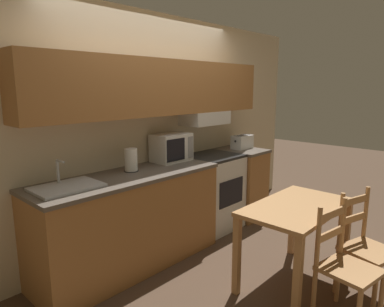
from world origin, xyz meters
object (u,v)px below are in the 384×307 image
(paper_towel_roll, at_px, (131,160))
(chair_left_of_table, at_px, (345,266))
(stove_range, at_px, (212,192))
(sink_basin, at_px, (67,187))
(toaster, at_px, (242,142))
(dining_table, at_px, (296,217))
(chair_right_of_table, at_px, (365,248))
(microwave, at_px, (171,148))

(paper_towel_roll, bearing_deg, chair_left_of_table, -75.10)
(stove_range, distance_m, sink_basin, 1.97)
(paper_towel_roll, height_order, chair_left_of_table, paper_towel_roll)
(sink_basin, height_order, chair_left_of_table, sink_basin)
(toaster, distance_m, paper_towel_roll, 1.80)
(stove_range, distance_m, dining_table, 1.43)
(stove_range, bearing_deg, toaster, -0.17)
(toaster, height_order, sink_basin, sink_basin)
(toaster, xyz_separation_m, paper_towel_roll, (-1.80, 0.07, 0.02))
(stove_range, distance_m, chair_right_of_table, 1.88)
(stove_range, height_order, chair_right_of_table, stove_range)
(paper_towel_roll, bearing_deg, microwave, 4.54)
(stove_range, relative_size, sink_basin, 1.75)
(sink_basin, bearing_deg, chair_left_of_table, -55.98)
(stove_range, bearing_deg, chair_right_of_table, -97.19)
(dining_table, bearing_deg, sink_basin, 137.49)
(paper_towel_roll, distance_m, dining_table, 1.65)
(sink_basin, bearing_deg, paper_towel_roll, 7.17)
(stove_range, height_order, chair_left_of_table, stove_range)
(stove_range, distance_m, paper_towel_roll, 1.32)
(sink_basin, distance_m, chair_right_of_table, 2.55)
(sink_basin, bearing_deg, stove_range, 0.60)
(sink_basin, xyz_separation_m, paper_towel_roll, (0.73, 0.09, 0.10))
(microwave, bearing_deg, stove_range, -11.46)
(dining_table, bearing_deg, stove_range, 71.13)
(toaster, height_order, paper_towel_roll, paper_towel_roll)
(microwave, distance_m, sink_basin, 1.34)
(microwave, relative_size, dining_table, 0.40)
(microwave, height_order, toaster, microwave)
(paper_towel_roll, xyz_separation_m, chair_right_of_table, (0.95, -1.94, -0.62))
(chair_right_of_table, bearing_deg, dining_table, 129.37)
(paper_towel_roll, distance_m, chair_right_of_table, 2.25)
(sink_basin, distance_m, chair_left_of_table, 2.27)
(dining_table, distance_m, chair_right_of_table, 0.60)
(microwave, height_order, chair_right_of_table, microwave)
(dining_table, bearing_deg, chair_right_of_table, -66.73)
(paper_towel_roll, bearing_deg, stove_range, -3.44)
(microwave, distance_m, paper_towel_roll, 0.60)
(dining_table, relative_size, chair_left_of_table, 1.20)
(stove_range, xyz_separation_m, toaster, (0.62, -0.00, 0.56))
(chair_left_of_table, bearing_deg, stove_range, 79.43)
(chair_right_of_table, bearing_deg, paper_towel_roll, 132.11)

